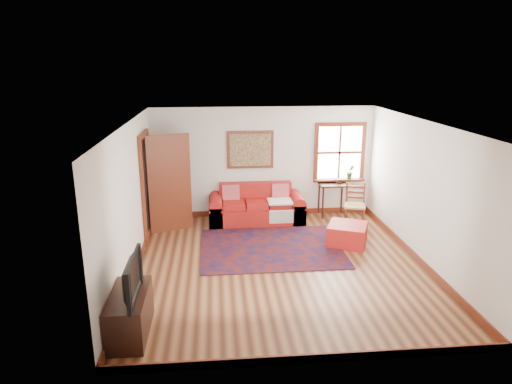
{
  "coord_description": "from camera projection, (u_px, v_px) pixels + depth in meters",
  "views": [
    {
      "loc": [
        -1.08,
        -7.32,
        3.47
      ],
      "look_at": [
        -0.36,
        0.6,
        1.18
      ],
      "focal_mm": 32.0,
      "sensor_mm": 36.0,
      "label": 1
    }
  ],
  "objects": [
    {
      "name": "doorway",
      "position": [
        161.0,
        183.0,
        9.28
      ],
      "size": [
        0.89,
        1.08,
        2.14
      ],
      "color": "black",
      "rests_on": "ground"
    },
    {
      "name": "side_table",
      "position": [
        333.0,
        189.0,
        10.44
      ],
      "size": [
        0.65,
        0.48,
        0.77
      ],
      "color": "black",
      "rests_on": "ground"
    },
    {
      "name": "red_ottoman",
      "position": [
        347.0,
        234.0,
        8.92
      ],
      "size": [
        0.94,
        0.94,
        0.41
      ],
      "primitive_type": "cube",
      "rotation": [
        0.0,
        0.0,
        -0.41
      ],
      "color": "#A71815",
      "rests_on": "ground"
    },
    {
      "name": "candle_hurricane",
      "position": [
        136.0,
        275.0,
        6.2
      ],
      "size": [
        0.12,
        0.12,
        0.18
      ],
      "color": "silver",
      "rests_on": "media_cabinet"
    },
    {
      "name": "media_cabinet",
      "position": [
        130.0,
        314.0,
        5.95
      ],
      "size": [
        0.47,
        1.05,
        0.58
      ],
      "primitive_type": "cube",
      "color": "black",
      "rests_on": "ground"
    },
    {
      "name": "window",
      "position": [
        341.0,
        158.0,
        10.44
      ],
      "size": [
        1.18,
        0.2,
        1.38
      ],
      "color": "white",
      "rests_on": "ground"
    },
    {
      "name": "room_envelope",
      "position": [
        281.0,
        174.0,
        7.62
      ],
      "size": [
        5.04,
        5.54,
        2.52
      ],
      "color": "silver",
      "rests_on": "ground"
    },
    {
      "name": "ladder_back_chair",
      "position": [
        355.0,
        203.0,
        9.85
      ],
      "size": [
        0.53,
        0.52,
        0.93
      ],
      "color": "tan",
      "rests_on": "ground"
    },
    {
      "name": "ground",
      "position": [
        279.0,
        265.0,
        8.06
      ],
      "size": [
        5.5,
        5.5,
        0.0
      ],
      "primitive_type": "plane",
      "color": "#472313",
      "rests_on": "ground"
    },
    {
      "name": "red_leather_sofa",
      "position": [
        256.0,
        209.0,
        10.21
      ],
      "size": [
        2.1,
        0.87,
        0.82
      ],
      "color": "#A71815",
      "rests_on": "ground"
    },
    {
      "name": "framed_artwork",
      "position": [
        250.0,
        150.0,
        10.2
      ],
      "size": [
        1.05,
        0.07,
        0.85
      ],
      "color": "maroon",
      "rests_on": "ground"
    },
    {
      "name": "persian_rug",
      "position": [
        271.0,
        248.0,
        8.77
      ],
      "size": [
        2.69,
        2.16,
        0.02
      ],
      "primitive_type": "cube",
      "rotation": [
        0.0,
        0.0,
        0.01
      ],
      "color": "#53120B",
      "rests_on": "ground"
    },
    {
      "name": "television",
      "position": [
        127.0,
        278.0,
        5.72
      ],
      "size": [
        0.12,
        0.95,
        0.54
      ],
      "primitive_type": "imported",
      "rotation": [
        0.0,
        0.0,
        1.57
      ],
      "color": "black",
      "rests_on": "media_cabinet"
    }
  ]
}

